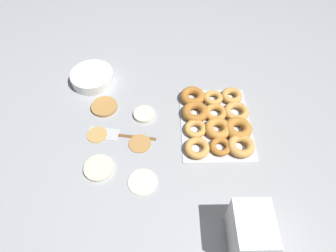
% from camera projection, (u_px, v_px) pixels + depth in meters
% --- Properties ---
extents(ground_plane, '(3.00, 3.00, 0.00)m').
position_uv_depth(ground_plane, '(149.00, 140.00, 1.24)').
color(ground_plane, '#9EA0A5').
extents(pancake_0, '(0.09, 0.09, 0.01)m').
position_uv_depth(pancake_0, '(140.00, 143.00, 1.22)').
color(pancake_0, '#B27F42').
rests_on(pancake_0, ground_plane).
extents(pancake_1, '(0.12, 0.12, 0.01)m').
position_uv_depth(pancake_1, '(104.00, 107.00, 1.34)').
color(pancake_1, '#B27F42').
rests_on(pancake_1, ground_plane).
extents(pancake_2, '(0.11, 0.11, 0.01)m').
position_uv_depth(pancake_2, '(142.00, 182.00, 1.12)').
color(pancake_2, beige).
rests_on(pancake_2, ground_plane).
extents(pancake_3, '(0.09, 0.09, 0.01)m').
position_uv_depth(pancake_3, '(144.00, 114.00, 1.31)').
color(pancake_3, beige).
rests_on(pancake_3, ground_plane).
extents(pancake_4, '(0.08, 0.08, 0.01)m').
position_uv_depth(pancake_4, '(97.00, 134.00, 1.25)').
color(pancake_4, tan).
rests_on(pancake_4, ground_plane).
extents(pancake_5, '(0.11, 0.11, 0.01)m').
position_uv_depth(pancake_5, '(99.00, 168.00, 1.15)').
color(pancake_5, beige).
rests_on(pancake_5, ground_plane).
extents(donut_tray, '(0.39, 0.30, 0.04)m').
position_uv_depth(donut_tray, '(216.00, 120.00, 1.28)').
color(donut_tray, silver).
rests_on(donut_tray, ground_plane).
extents(batter_bowl, '(0.20, 0.20, 0.05)m').
position_uv_depth(batter_bowl, '(92.00, 77.00, 1.43)').
color(batter_bowl, white).
rests_on(batter_bowl, ground_plane).
extents(container_stack, '(0.15, 0.12, 0.17)m').
position_uv_depth(container_stack, '(250.00, 232.00, 0.93)').
color(container_stack, white).
rests_on(container_stack, ground_plane).
extents(spatula, '(0.08, 0.29, 0.01)m').
position_uv_depth(spatula, '(111.00, 134.00, 1.25)').
color(spatula, brown).
rests_on(spatula, ground_plane).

